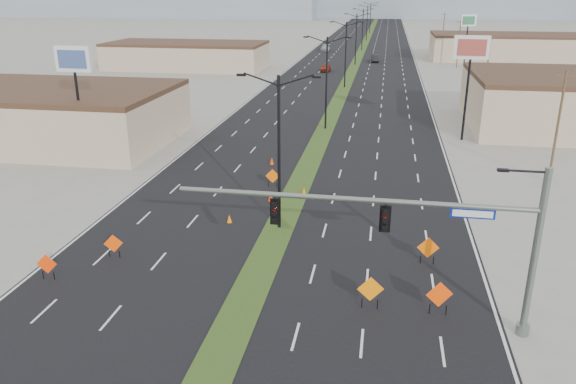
% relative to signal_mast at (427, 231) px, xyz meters
% --- Properties ---
extents(ground, '(600.00, 600.00, 0.00)m').
position_rel_signal_mast_xyz_m(ground, '(-8.56, -2.00, -4.79)').
color(ground, gray).
rests_on(ground, ground).
extents(road_surface, '(25.00, 400.00, 0.02)m').
position_rel_signal_mast_xyz_m(road_surface, '(-8.56, 98.00, -4.79)').
color(road_surface, black).
rests_on(road_surface, ground).
extents(median_strip, '(2.00, 400.00, 0.04)m').
position_rel_signal_mast_xyz_m(median_strip, '(-8.56, 98.00, -4.79)').
color(median_strip, '#374A1A').
rests_on(median_strip, ground).
extents(building_sw_far, '(30.00, 14.00, 4.50)m').
position_rel_signal_mast_xyz_m(building_sw_far, '(-40.56, 83.00, -2.54)').
color(building_sw_far, tan).
rests_on(building_sw_far, ground).
extents(building_se_far, '(44.00, 16.00, 5.00)m').
position_rel_signal_mast_xyz_m(building_se_far, '(29.44, 108.00, -2.29)').
color(building_se_far, tan).
rests_on(building_se_far, ground).
extents(signal_mast, '(16.30, 0.60, 8.00)m').
position_rel_signal_mast_xyz_m(signal_mast, '(0.00, 0.00, 0.00)').
color(signal_mast, slate).
rests_on(signal_mast, ground).
extents(streetlight_0, '(5.15, 0.24, 10.02)m').
position_rel_signal_mast_xyz_m(streetlight_0, '(-8.56, 10.00, 0.63)').
color(streetlight_0, black).
rests_on(streetlight_0, ground).
extents(streetlight_1, '(5.15, 0.24, 10.02)m').
position_rel_signal_mast_xyz_m(streetlight_1, '(-8.56, 38.00, 0.63)').
color(streetlight_1, black).
rests_on(streetlight_1, ground).
extents(streetlight_2, '(5.15, 0.24, 10.02)m').
position_rel_signal_mast_xyz_m(streetlight_2, '(-8.56, 66.00, 0.63)').
color(streetlight_2, black).
rests_on(streetlight_2, ground).
extents(streetlight_3, '(5.15, 0.24, 10.02)m').
position_rel_signal_mast_xyz_m(streetlight_3, '(-8.56, 94.00, 0.63)').
color(streetlight_3, black).
rests_on(streetlight_3, ground).
extents(streetlight_4, '(5.15, 0.24, 10.02)m').
position_rel_signal_mast_xyz_m(streetlight_4, '(-8.56, 122.00, 0.63)').
color(streetlight_4, black).
rests_on(streetlight_4, ground).
extents(streetlight_5, '(5.15, 0.24, 10.02)m').
position_rel_signal_mast_xyz_m(streetlight_5, '(-8.56, 150.00, 0.63)').
color(streetlight_5, black).
rests_on(streetlight_5, ground).
extents(streetlight_6, '(5.15, 0.24, 10.02)m').
position_rel_signal_mast_xyz_m(streetlight_6, '(-8.56, 178.00, 0.63)').
color(streetlight_6, black).
rests_on(streetlight_6, ground).
extents(utility_pole_0, '(1.60, 0.20, 9.00)m').
position_rel_signal_mast_xyz_m(utility_pole_0, '(11.44, 23.00, -0.12)').
color(utility_pole_0, '#4C3823').
rests_on(utility_pole_0, ground).
extents(utility_pole_1, '(1.60, 0.20, 9.00)m').
position_rel_signal_mast_xyz_m(utility_pole_1, '(11.44, 58.00, -0.12)').
color(utility_pole_1, '#4C3823').
rests_on(utility_pole_1, ground).
extents(utility_pole_2, '(1.60, 0.20, 9.00)m').
position_rel_signal_mast_xyz_m(utility_pole_2, '(11.44, 93.00, -0.12)').
color(utility_pole_2, '#4C3823').
rests_on(utility_pole_2, ground).
extents(utility_pole_3, '(1.60, 0.20, 9.00)m').
position_rel_signal_mast_xyz_m(utility_pole_3, '(11.44, 128.00, -0.12)').
color(utility_pole_3, '#4C3823').
rests_on(utility_pole_3, ground).
extents(car_left, '(1.73, 4.08, 1.37)m').
position_rel_signal_mast_xyz_m(car_left, '(-13.42, 83.36, -4.10)').
color(car_left, maroon).
rests_on(car_left, ground).
extents(car_mid, '(1.85, 4.47, 1.44)m').
position_rel_signal_mast_xyz_m(car_mid, '(-4.75, 99.41, -4.07)').
color(car_mid, black).
rests_on(car_mid, ground).
extents(car_far, '(2.25, 5.11, 1.46)m').
position_rel_signal_mast_xyz_m(car_far, '(-17.39, 119.19, -4.06)').
color(car_far, '#A3A9AD').
rests_on(car_far, ground).
extents(construction_sign_0, '(1.12, 0.17, 1.49)m').
position_rel_signal_mast_xyz_m(construction_sign_0, '(-19.64, 1.00, -3.92)').
color(construction_sign_0, '#FF3805').
rests_on(construction_sign_0, ground).
extents(construction_sign_1, '(1.05, 0.38, 1.45)m').
position_rel_signal_mast_xyz_m(construction_sign_1, '(-17.30, 4.07, -3.94)').
color(construction_sign_1, '#FF4705').
rests_on(construction_sign_1, ground).
extents(construction_sign_2, '(1.13, 0.13, 1.51)m').
position_rel_signal_mast_xyz_m(construction_sign_2, '(-10.56, 17.75, -3.91)').
color(construction_sign_2, '#ED5F05').
rests_on(construction_sign_2, ground).
extents(construction_sign_3, '(1.30, 0.27, 1.75)m').
position_rel_signal_mast_xyz_m(construction_sign_3, '(-2.33, 1.00, -3.76)').
color(construction_sign_3, orange).
rests_on(construction_sign_3, ground).
extents(construction_sign_4, '(1.30, 0.39, 1.79)m').
position_rel_signal_mast_xyz_m(construction_sign_4, '(0.95, 1.00, -3.74)').
color(construction_sign_4, '#FF4305').
rests_on(construction_sign_4, ground).
extents(construction_sign_5, '(1.25, 0.14, 1.67)m').
position_rel_signal_mast_xyz_m(construction_sign_5, '(0.75, 6.33, -3.81)').
color(construction_sign_5, '#F76005').
rests_on(construction_sign_5, ground).
extents(cone_0, '(0.45, 0.45, 0.58)m').
position_rel_signal_mast_xyz_m(cone_0, '(-12.04, 10.26, -4.50)').
color(cone_0, orange).
rests_on(cone_0, ground).
extents(cone_1, '(0.47, 0.47, 0.66)m').
position_rel_signal_mast_xyz_m(cone_1, '(-10.09, 14.66, -4.46)').
color(cone_1, red).
rests_on(cone_1, ground).
extents(cone_2, '(0.36, 0.36, 0.56)m').
position_rel_signal_mast_xyz_m(cone_2, '(-7.86, 16.55, -4.51)').
color(cone_2, orange).
rests_on(cone_2, ground).
extents(cone_3, '(0.52, 0.52, 0.66)m').
position_rel_signal_mast_xyz_m(cone_3, '(-11.81, 23.69, -4.46)').
color(cone_3, '#D93B04').
rests_on(cone_3, ground).
extents(pole_sign_west, '(3.34, 0.53, 10.20)m').
position_rel_signal_mast_xyz_m(pole_sign_west, '(-29.07, 22.32, 3.58)').
color(pole_sign_west, black).
rests_on(pole_sign_west, ground).
extents(pole_sign_east_near, '(3.44, 0.56, 10.52)m').
position_rel_signal_mast_xyz_m(pole_sign_east_near, '(5.99, 35.60, 3.86)').
color(pole_sign_east_near, black).
rests_on(pole_sign_east_near, ground).
extents(pole_sign_east_far, '(3.14, 1.61, 10.02)m').
position_rel_signal_mast_xyz_m(pole_sign_east_far, '(12.91, 93.64, 3.42)').
color(pole_sign_east_far, black).
rests_on(pole_sign_east_far, ground).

